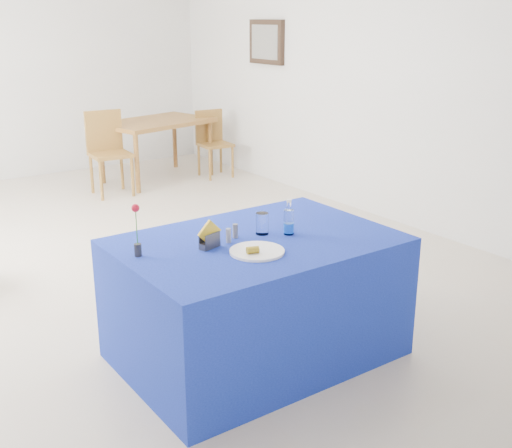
# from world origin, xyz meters

# --- Properties ---
(floor) EXTENTS (7.00, 7.00, 0.00)m
(floor) POSITION_xyz_m (0.00, 0.00, 0.00)
(floor) COLOR beige
(floor) RESTS_ON ground
(room_shell) EXTENTS (7.00, 7.00, 7.00)m
(room_shell) POSITION_xyz_m (0.00, 0.00, 1.75)
(room_shell) COLOR silver
(room_shell) RESTS_ON ground
(picture_frame) EXTENTS (0.06, 0.64, 0.52)m
(picture_frame) POSITION_xyz_m (2.47, 1.60, 1.70)
(picture_frame) COLOR black
(picture_frame) RESTS_ON room_shell
(picture_art) EXTENTS (0.02, 0.52, 0.40)m
(picture_art) POSITION_xyz_m (2.44, 1.60, 1.70)
(picture_art) COLOR #998C66
(picture_art) RESTS_ON room_shell
(plate) EXTENTS (0.31, 0.31, 0.01)m
(plate) POSITION_xyz_m (-0.36, -2.18, 0.77)
(plate) COLOR white
(plate) RESTS_ON blue_table
(drinking_glass) EXTENTS (0.08, 0.08, 0.13)m
(drinking_glass) POSITION_xyz_m (-0.15, -1.94, 0.82)
(drinking_glass) COLOR white
(drinking_glass) RESTS_ON blue_table
(salt_shaker) EXTENTS (0.03, 0.03, 0.08)m
(salt_shaker) POSITION_xyz_m (-0.39, -1.96, 0.80)
(salt_shaker) COLOR gray
(salt_shaker) RESTS_ON blue_table
(pepper_shaker) EXTENTS (0.03, 0.03, 0.08)m
(pepper_shaker) POSITION_xyz_m (-0.32, -1.91, 0.80)
(pepper_shaker) COLOR #5E5E63
(pepper_shaker) RESTS_ON blue_table
(blue_table) EXTENTS (1.60, 1.10, 0.76)m
(blue_table) POSITION_xyz_m (-0.23, -2.00, 0.38)
(blue_table) COLOR navy
(blue_table) RESTS_ON floor
(water_bottle) EXTENTS (0.06, 0.06, 0.21)m
(water_bottle) POSITION_xyz_m (-0.02, -2.03, 0.83)
(water_bottle) COLOR white
(water_bottle) RESTS_ON blue_table
(napkin_holder) EXTENTS (0.15, 0.09, 0.16)m
(napkin_holder) POSITION_xyz_m (-0.53, -1.96, 0.81)
(napkin_holder) COLOR #3C3C41
(napkin_holder) RESTS_ON blue_table
(rose_vase) EXTENTS (0.04, 0.04, 0.29)m
(rose_vase) POSITION_xyz_m (-0.91, -1.85, 0.90)
(rose_vase) COLOR #26252A
(rose_vase) RESTS_ON blue_table
(oak_table) EXTENTS (1.49, 1.13, 0.76)m
(oak_table) POSITION_xyz_m (1.34, 2.40, 0.68)
(oak_table) COLOR olive
(oak_table) RESTS_ON floor
(chair_bg_left) EXTENTS (0.47, 0.47, 0.96)m
(chair_bg_left) POSITION_xyz_m (0.56, 2.11, 0.56)
(chair_bg_left) COLOR olive
(chair_bg_left) RESTS_ON floor
(chair_bg_right) EXTENTS (0.41, 0.41, 0.85)m
(chair_bg_right) POSITION_xyz_m (2.02, 2.16, 0.49)
(chair_bg_right) COLOR olive
(chair_bg_right) RESTS_ON floor
(banana_pieces) EXTENTS (0.08, 0.06, 0.04)m
(banana_pieces) POSITION_xyz_m (-0.40, -2.21, 0.79)
(banana_pieces) COLOR yellow
(banana_pieces) RESTS_ON plate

